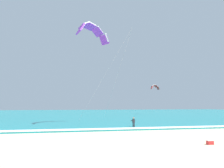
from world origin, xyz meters
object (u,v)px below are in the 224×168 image
kite_primary (92,31)px  kite_distant (155,87)px  kitesurfer (134,122)px  cooler_box (210,142)px  surfboard (134,128)px

kite_primary → kite_distant: bearing=52.8°
kitesurfer → kite_distant: 47.07m
kitesurfer → cooler_box: kitesurfer is taller
surfboard → cooler_box: size_ratio=2.53×
surfboard → kite_primary: kite_primary is taller
surfboard → kitesurfer: (-0.01, 0.02, 0.91)m
cooler_box → surfboard: bearing=101.8°
kitesurfer → kite_distant: size_ratio=0.37×
kite_primary → cooler_box: kite_primary is taller
kitesurfer → cooler_box: (2.88, -13.85, -0.74)m
kitesurfer → cooler_box: 14.17m
surfboard → kite_primary: size_ratio=0.09×
kite_primary → cooler_box: (8.76, -19.61, -16.81)m
kitesurfer → kite_distant: (20.98, 41.09, 9.36)m
kitesurfer → cooler_box: size_ratio=2.91×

